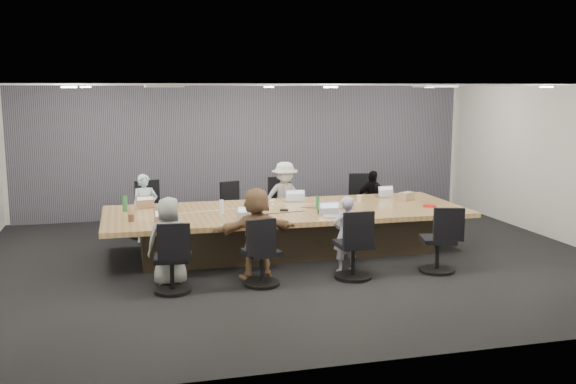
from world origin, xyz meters
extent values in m
cube|color=black|center=(0.00, 0.00, 0.00)|extent=(10.00, 8.00, 0.00)
cube|color=white|center=(0.00, 0.00, 2.80)|extent=(10.00, 8.00, 0.00)
cube|color=beige|center=(0.00, 4.00, 1.40)|extent=(10.00, 0.00, 2.80)
cube|color=beige|center=(0.00, -4.00, 1.40)|extent=(10.00, 0.00, 2.80)
cube|color=beige|center=(5.00, 0.00, 1.40)|extent=(0.00, 8.00, 2.80)
cube|color=#5A5867|center=(0.00, 3.92, 1.40)|extent=(9.80, 0.04, 2.80)
cube|color=#362A1D|center=(0.00, 0.50, 0.33)|extent=(4.80, 1.40, 0.66)
cube|color=#AB834B|center=(0.00, 0.50, 0.70)|extent=(6.00, 2.20, 0.08)
imported|color=#A3C6D2|center=(-2.28, 1.85, 0.62)|extent=(0.46, 0.31, 1.23)
cube|color=#8C6647|center=(-2.28, 1.30, 0.75)|extent=(0.33, 0.24, 0.02)
imported|color=#A9A9A9|center=(0.31, 1.85, 0.69)|extent=(0.93, 0.59, 1.38)
cube|color=#B2B2B7|center=(0.31, 1.30, 0.75)|extent=(0.37, 0.27, 0.02)
imported|color=black|center=(2.08, 1.85, 0.58)|extent=(0.69, 0.32, 1.16)
cube|color=#B2B2B7|center=(2.08, 1.30, 0.75)|extent=(0.30, 0.22, 0.02)
imported|color=gray|center=(-2.04, -0.85, 0.63)|extent=(0.63, 0.42, 1.26)
cube|color=#8C6647|center=(-2.04, -0.30, 0.75)|extent=(0.36, 0.25, 0.02)
imported|color=brown|center=(-0.79, -0.85, 0.68)|extent=(1.29, 0.52, 1.35)
cube|color=#B2B2B7|center=(-0.79, -0.30, 0.75)|extent=(0.32, 0.22, 0.02)
imported|color=#A1A1B9|center=(0.57, -0.85, 0.58)|extent=(0.47, 0.35, 1.16)
cube|color=#B2B2B7|center=(0.57, -0.30, 0.75)|extent=(0.37, 0.28, 0.02)
cylinder|color=#2C7739|center=(-2.63, 0.98, 0.87)|extent=(0.10, 0.10, 0.27)
cylinder|color=#2C7739|center=(0.50, 0.35, 0.85)|extent=(0.08, 0.08, 0.22)
cylinder|color=silver|center=(-1.12, 0.37, 0.86)|extent=(0.08, 0.08, 0.23)
cylinder|color=white|center=(-0.16, 0.90, 0.79)|extent=(0.09, 0.09, 0.09)
cylinder|color=white|center=(1.46, 0.92, 0.79)|extent=(0.11, 0.11, 0.11)
cylinder|color=brown|center=(-2.54, 0.14, 0.80)|extent=(0.11, 0.11, 0.11)
cube|color=black|center=(-0.54, 0.11, 0.75)|extent=(0.16, 0.12, 0.03)
cube|color=black|center=(-0.07, 0.38, 0.75)|extent=(0.15, 0.12, 0.03)
cube|color=black|center=(0.49, 0.01, 0.77)|extent=(0.18, 0.09, 0.07)
cube|color=tan|center=(2.33, 0.81, 0.81)|extent=(0.31, 0.27, 0.14)
cube|color=red|center=(2.42, 0.08, 0.76)|extent=(0.23, 0.22, 0.04)
camera|label=1|loc=(-2.61, -9.75, 2.77)|focal=40.00mm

